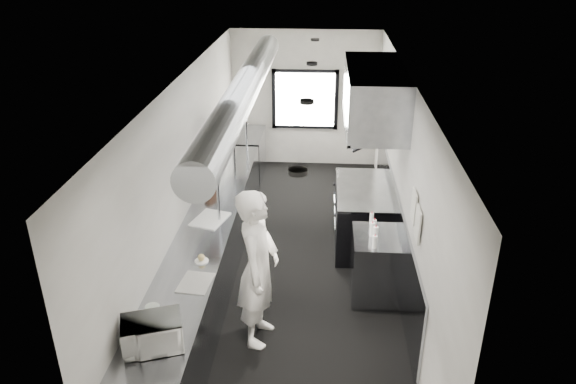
% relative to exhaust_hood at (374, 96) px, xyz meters
% --- Properties ---
extents(floor, '(3.00, 8.00, 0.01)m').
position_rel_exhaust_hood_xyz_m(floor, '(-1.10, -0.70, -2.39)').
color(floor, black).
rests_on(floor, ground).
extents(ceiling, '(3.00, 8.00, 0.01)m').
position_rel_exhaust_hood_xyz_m(ceiling, '(-1.10, -0.70, 0.41)').
color(ceiling, beige).
rests_on(ceiling, wall_back).
extents(wall_back, '(3.00, 0.02, 2.80)m').
position_rel_exhaust_hood_xyz_m(wall_back, '(-1.10, 3.30, -0.99)').
color(wall_back, silver).
rests_on(wall_back, floor).
extents(wall_left, '(0.02, 8.00, 2.80)m').
position_rel_exhaust_hood_xyz_m(wall_left, '(-2.60, -0.70, -0.99)').
color(wall_left, silver).
rests_on(wall_left, floor).
extents(wall_right, '(0.02, 8.00, 2.80)m').
position_rel_exhaust_hood_xyz_m(wall_right, '(0.40, -0.70, -0.99)').
color(wall_right, silver).
rests_on(wall_right, floor).
extents(wall_cladding, '(0.03, 5.50, 1.10)m').
position_rel_exhaust_hood_xyz_m(wall_cladding, '(0.38, -0.40, -1.84)').
color(wall_cladding, gray).
rests_on(wall_cladding, wall_right).
extents(hvac_duct, '(0.40, 6.40, 0.40)m').
position_rel_exhaust_hood_xyz_m(hvac_duct, '(-1.80, -0.30, 0.16)').
color(hvac_duct, gray).
rests_on(hvac_duct, ceiling).
extents(service_window, '(1.36, 0.05, 1.25)m').
position_rel_exhaust_hood_xyz_m(service_window, '(-1.10, 3.26, -0.99)').
color(service_window, white).
rests_on(service_window, wall_back).
extents(exhaust_hood, '(0.81, 2.20, 0.88)m').
position_rel_exhaust_hood_xyz_m(exhaust_hood, '(0.00, 0.00, 0.00)').
color(exhaust_hood, gray).
rests_on(exhaust_hood, ceiling).
extents(prep_counter, '(0.70, 6.00, 0.90)m').
position_rel_exhaust_hood_xyz_m(prep_counter, '(-2.25, -1.20, -1.94)').
color(prep_counter, gray).
rests_on(prep_counter, floor).
extents(pass_shelf, '(0.45, 3.00, 0.68)m').
position_rel_exhaust_hood_xyz_m(pass_shelf, '(-2.29, 0.30, -0.86)').
color(pass_shelf, gray).
rests_on(pass_shelf, prep_counter).
extents(range, '(0.88, 1.60, 0.94)m').
position_rel_exhaust_hood_xyz_m(range, '(-0.06, 0.00, -1.92)').
color(range, black).
rests_on(range, floor).
extents(bottle_station, '(0.65, 0.80, 0.90)m').
position_rel_exhaust_hood_xyz_m(bottle_station, '(0.05, -1.40, -1.94)').
color(bottle_station, gray).
rests_on(bottle_station, floor).
extents(far_work_table, '(0.70, 1.20, 0.90)m').
position_rel_exhaust_hood_xyz_m(far_work_table, '(-2.25, 2.50, -1.94)').
color(far_work_table, gray).
rests_on(far_work_table, floor).
extents(notice_sheet_a, '(0.02, 0.28, 0.38)m').
position_rel_exhaust_hood_xyz_m(notice_sheet_a, '(0.37, -1.90, -0.79)').
color(notice_sheet_a, silver).
rests_on(notice_sheet_a, wall_right).
extents(notice_sheet_b, '(0.02, 0.28, 0.38)m').
position_rel_exhaust_hood_xyz_m(notice_sheet_b, '(0.37, -2.25, -0.84)').
color(notice_sheet_b, silver).
rests_on(notice_sheet_b, wall_right).
extents(line_cook, '(0.56, 0.77, 1.97)m').
position_rel_exhaust_hood_xyz_m(line_cook, '(-1.41, -2.38, -1.41)').
color(line_cook, white).
rests_on(line_cook, floor).
extents(microwave, '(0.61, 0.54, 0.31)m').
position_rel_exhaust_hood_xyz_m(microwave, '(-2.26, -3.67, -1.34)').
color(microwave, white).
rests_on(microwave, prep_counter).
extents(deli_tub_a, '(0.19, 0.19, 0.11)m').
position_rel_exhaust_hood_xyz_m(deli_tub_a, '(-2.41, -3.50, -1.44)').
color(deli_tub_a, '#AFBBAC').
rests_on(deli_tub_a, prep_counter).
extents(deli_tub_b, '(0.19, 0.19, 0.11)m').
position_rel_exhaust_hood_xyz_m(deli_tub_b, '(-2.40, -3.21, -1.43)').
color(deli_tub_b, '#AFBBAC').
rests_on(deli_tub_b, prep_counter).
extents(newspaper, '(0.39, 0.46, 0.01)m').
position_rel_exhaust_hood_xyz_m(newspaper, '(-2.09, -2.61, -1.49)').
color(newspaper, beige).
rests_on(newspaper, prep_counter).
extents(small_plate, '(0.19, 0.19, 0.01)m').
position_rel_exhaust_hood_xyz_m(small_plate, '(-2.12, -2.15, -1.48)').
color(small_plate, white).
rests_on(small_plate, prep_counter).
extents(pastry, '(0.08, 0.08, 0.08)m').
position_rel_exhaust_hood_xyz_m(pastry, '(-2.12, -2.15, -1.43)').
color(pastry, '#D4BC6F').
rests_on(pastry, small_plate).
extents(cutting_board, '(0.53, 0.62, 0.02)m').
position_rel_exhaust_hood_xyz_m(cutting_board, '(-2.23, -1.09, -1.48)').
color(cutting_board, white).
rests_on(cutting_board, prep_counter).
extents(knife_block, '(0.17, 0.23, 0.23)m').
position_rel_exhaust_hood_xyz_m(knife_block, '(-2.41, -0.15, -1.37)').
color(knife_block, '#502D1C').
rests_on(knife_block, prep_counter).
extents(plate_stack_a, '(0.25, 0.25, 0.28)m').
position_rel_exhaust_hood_xyz_m(plate_stack_a, '(-2.30, -0.44, -0.68)').
color(plate_stack_a, white).
rests_on(plate_stack_a, pass_shelf).
extents(plate_stack_b, '(0.29, 0.29, 0.32)m').
position_rel_exhaust_hood_xyz_m(plate_stack_b, '(-2.27, -0.09, -0.66)').
color(plate_stack_b, white).
rests_on(plate_stack_b, pass_shelf).
extents(plate_stack_c, '(0.26, 0.26, 0.33)m').
position_rel_exhaust_hood_xyz_m(plate_stack_c, '(-2.32, 0.63, -0.66)').
color(plate_stack_c, white).
rests_on(plate_stack_c, pass_shelf).
extents(plate_stack_d, '(0.22, 0.22, 0.33)m').
position_rel_exhaust_hood_xyz_m(plate_stack_d, '(-2.32, 0.86, -0.65)').
color(plate_stack_d, white).
rests_on(plate_stack_d, pass_shelf).
extents(squeeze_bottle_a, '(0.06, 0.06, 0.17)m').
position_rel_exhaust_hood_xyz_m(squeeze_bottle_a, '(-0.02, -1.69, -1.41)').
color(squeeze_bottle_a, white).
rests_on(squeeze_bottle_a, bottle_station).
extents(squeeze_bottle_b, '(0.09, 0.09, 0.20)m').
position_rel_exhaust_hood_xyz_m(squeeze_bottle_b, '(-0.00, -1.51, -1.39)').
color(squeeze_bottle_b, white).
rests_on(squeeze_bottle_b, bottle_station).
extents(squeeze_bottle_c, '(0.08, 0.08, 0.19)m').
position_rel_exhaust_hood_xyz_m(squeeze_bottle_c, '(-0.03, -1.39, -1.39)').
color(squeeze_bottle_c, white).
rests_on(squeeze_bottle_c, bottle_station).
extents(squeeze_bottle_d, '(0.06, 0.06, 0.16)m').
position_rel_exhaust_hood_xyz_m(squeeze_bottle_d, '(0.00, -1.25, -1.41)').
color(squeeze_bottle_d, white).
rests_on(squeeze_bottle_d, bottle_station).
extents(squeeze_bottle_e, '(0.07, 0.07, 0.16)m').
position_rel_exhaust_hood_xyz_m(squeeze_bottle_e, '(-0.02, -1.06, -1.41)').
color(squeeze_bottle_e, white).
rests_on(squeeze_bottle_e, bottle_station).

